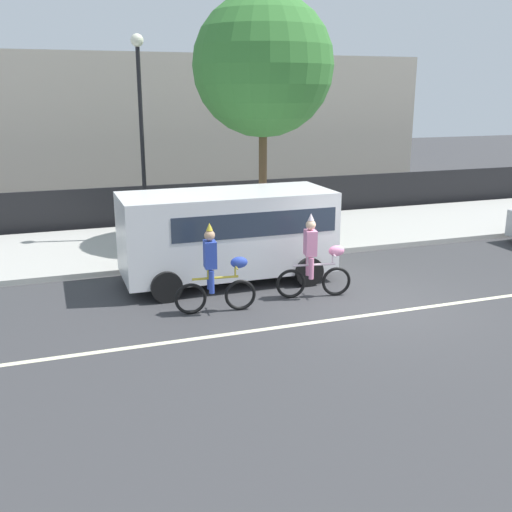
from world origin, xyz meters
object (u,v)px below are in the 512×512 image
Objects in this scene: parade_cyclist_pink at (315,261)px; parade_cyclist_cobalt at (216,274)px; parked_van_white at (230,229)px; street_lamp_post at (140,108)px.

parade_cyclist_cobalt is at bearing -175.23° from parade_cyclist_pink.
parade_cyclist_pink is 2.31m from parked_van_white.
parade_cyclist_cobalt and parade_cyclist_pink have the same top height.
street_lamp_post reaches higher than parked_van_white.
parked_van_white reaches higher than parade_cyclist_pink.
parade_cyclist_pink is 0.38× the size of parked_van_white.
parade_cyclist_cobalt is 2.34m from parade_cyclist_pink.
parade_cyclist_pink is 7.42m from street_lamp_post.
street_lamp_post is at bearing 113.96° from parade_cyclist_pink.
parade_cyclist_cobalt is 7.08m from street_lamp_post.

